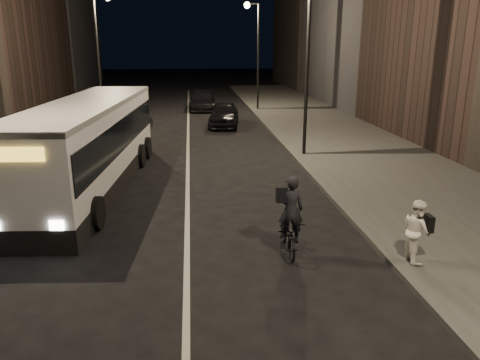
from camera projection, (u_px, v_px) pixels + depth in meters
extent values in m
plane|color=black|center=(187.00, 286.00, 10.69)|extent=(180.00, 180.00, 0.00)
cube|color=#343432|center=(348.00, 145.00, 24.87)|extent=(7.00, 70.00, 0.16)
cube|color=#343432|center=(16.00, 153.00, 23.17)|extent=(7.00, 70.00, 0.16)
cylinder|color=black|center=(307.00, 69.00, 21.52)|extent=(0.16, 0.16, 8.00)
cylinder|color=black|center=(258.00, 58.00, 36.77)|extent=(0.16, 0.16, 8.00)
cube|color=black|center=(253.00, 4.00, 35.59)|extent=(0.90, 0.08, 0.08)
sphere|color=#FFD18C|center=(247.00, 5.00, 35.58)|extent=(0.44, 0.44, 0.44)
cylinder|color=black|center=(98.00, 61.00, 29.93)|extent=(0.16, 0.16, 8.00)
cube|color=silver|center=(90.00, 146.00, 17.51)|extent=(3.49, 12.27, 3.23)
cube|color=black|center=(89.00, 134.00, 17.39)|extent=(3.54, 11.87, 1.16)
cube|color=silver|center=(86.00, 104.00, 17.07)|extent=(3.51, 12.27, 0.18)
cube|color=gold|center=(15.00, 154.00, 11.40)|extent=(1.42, 0.23, 0.35)
cylinder|color=black|center=(9.00, 214.00, 13.74)|extent=(0.43, 1.03, 1.01)
cylinder|color=black|center=(95.00, 213.00, 13.80)|extent=(0.43, 1.03, 1.01)
cylinder|color=black|center=(88.00, 152.00, 21.48)|extent=(0.43, 1.03, 1.01)
cylinder|color=black|center=(143.00, 152.00, 21.53)|extent=(0.43, 1.03, 1.01)
imported|color=black|center=(288.00, 234.00, 12.31)|extent=(0.69, 1.88, 0.98)
imported|color=black|center=(291.00, 210.00, 11.90)|extent=(0.66, 0.44, 1.79)
imported|color=white|center=(417.00, 231.00, 11.37)|extent=(0.61, 0.77, 1.57)
imported|color=black|center=(224.00, 114.00, 30.68)|extent=(2.43, 4.82, 1.58)
imported|color=#353538|center=(135.00, 112.00, 31.80)|extent=(1.73, 4.56, 1.48)
imported|color=black|center=(202.00, 101.00, 38.23)|extent=(2.36, 5.09, 1.44)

